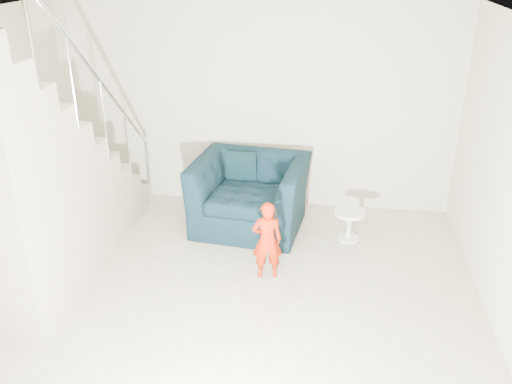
# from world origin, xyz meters

# --- Properties ---
(floor) EXTENTS (5.50, 5.50, 0.00)m
(floor) POSITION_xyz_m (0.00, 0.00, 0.00)
(floor) COLOR gray
(floor) RESTS_ON ground
(ceiling) EXTENTS (5.50, 5.50, 0.00)m
(ceiling) POSITION_xyz_m (0.00, 0.00, 2.70)
(ceiling) COLOR silver
(ceiling) RESTS_ON back_wall
(back_wall) EXTENTS (5.00, 0.00, 5.00)m
(back_wall) POSITION_xyz_m (0.00, 2.75, 1.35)
(back_wall) COLOR #B8B396
(back_wall) RESTS_ON floor
(armchair) EXTENTS (1.47, 1.32, 0.87)m
(armchair) POSITION_xyz_m (-0.04, 2.03, 0.44)
(armchair) COLOR black
(armchair) RESTS_ON floor
(toddler) EXTENTS (0.36, 0.27, 0.88)m
(toddler) POSITION_xyz_m (0.31, 0.90, 0.44)
(toddler) COLOR #A20F05
(toddler) RESTS_ON floor
(side_table) EXTENTS (0.38, 0.38, 0.38)m
(side_table) POSITION_xyz_m (1.19, 1.84, 0.25)
(side_table) COLOR silver
(side_table) RESTS_ON floor
(staircase) EXTENTS (1.02, 3.03, 3.62)m
(staircase) POSITION_xyz_m (-2.00, 0.55, 0.95)
(staircase) COLOR #ADA089
(staircase) RESTS_ON floor
(cushion) EXTENTS (0.38, 0.18, 0.38)m
(cushion) POSITION_xyz_m (-0.19, 2.33, 0.68)
(cushion) COLOR black
(cushion) RESTS_ON armchair
(throw) EXTENTS (0.04, 0.44, 0.49)m
(throw) POSITION_xyz_m (-0.64, 1.99, 0.55)
(throw) COLOR black
(throw) RESTS_ON armchair
(phone) EXTENTS (0.03, 0.05, 0.10)m
(phone) POSITION_xyz_m (0.39, 0.88, 0.76)
(phone) COLOR black
(phone) RESTS_ON toddler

